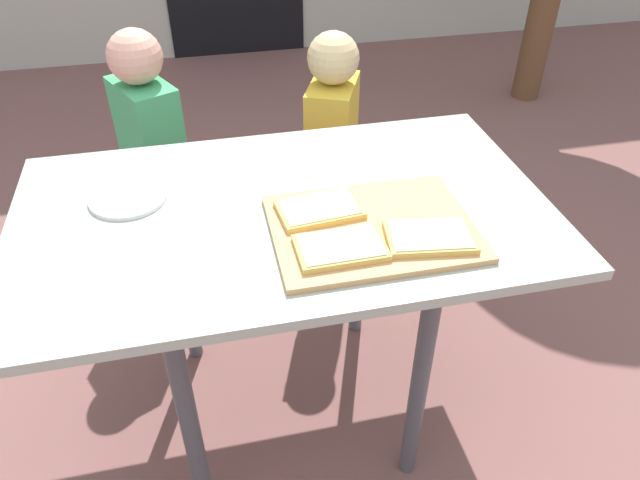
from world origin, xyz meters
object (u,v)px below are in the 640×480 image
(dining_table, at_px, (284,236))
(pizza_slice_near_left, at_px, (341,247))
(child_right, at_px, (332,150))
(pizza_slice_near_right, at_px, (430,237))
(cutting_board, at_px, (372,228))
(plate_white_left, at_px, (128,197))
(child_left, at_px, (154,153))
(pizza_slice_far_left, at_px, (320,209))

(dining_table, bearing_deg, pizza_slice_near_left, -66.52)
(pizza_slice_near_left, relative_size, child_right, 0.20)
(pizza_slice_near_right, relative_size, pizza_slice_near_left, 1.07)
(pizza_slice_near_right, bearing_deg, pizza_slice_near_left, 178.27)
(cutting_board, relative_size, child_right, 0.48)
(pizza_slice_near_left, height_order, plate_white_left, pizza_slice_near_left)
(dining_table, bearing_deg, plate_white_left, 161.94)
(pizza_slice_near_left, bearing_deg, pizza_slice_near_right, -1.73)
(pizza_slice_near_right, height_order, child_right, child_right)
(child_left, bearing_deg, plate_white_left, -92.58)
(pizza_slice_far_left, xyz_separation_m, child_left, (-0.40, 0.74, -0.21))
(plate_white_left, bearing_deg, pizza_slice_far_left, -21.85)
(pizza_slice_far_left, xyz_separation_m, child_right, (0.19, 0.66, -0.23))
(pizza_slice_near_left, distance_m, child_right, 0.85)
(cutting_board, distance_m, pizza_slice_far_left, 0.13)
(pizza_slice_far_left, height_order, child_right, child_right)
(pizza_slice_near_right, bearing_deg, dining_table, 143.55)
(dining_table, distance_m, child_left, 0.76)
(cutting_board, distance_m, child_right, 0.77)
(dining_table, distance_m, pizza_slice_near_right, 0.36)
(pizza_slice_near_left, distance_m, plate_white_left, 0.54)
(pizza_slice_near_right, height_order, pizza_slice_near_left, same)
(dining_table, height_order, pizza_slice_far_left, pizza_slice_far_left)
(cutting_board, height_order, plate_white_left, cutting_board)
(plate_white_left, xyz_separation_m, child_left, (0.03, 0.57, -0.20))
(plate_white_left, bearing_deg, dining_table, -18.06)
(child_right, bearing_deg, pizza_slice_far_left, -106.02)
(pizza_slice_near_left, relative_size, child_left, 0.20)
(plate_white_left, relative_size, child_left, 0.19)
(pizza_slice_far_left, bearing_deg, child_left, 118.34)
(child_left, distance_m, child_right, 0.59)
(pizza_slice_far_left, distance_m, plate_white_left, 0.46)
(pizza_slice_far_left, bearing_deg, pizza_slice_near_right, -36.29)
(cutting_board, bearing_deg, pizza_slice_near_right, -36.46)
(plate_white_left, relative_size, child_right, 0.20)
(plate_white_left, bearing_deg, pizza_slice_near_left, -35.76)
(pizza_slice_far_left, height_order, pizza_slice_near_right, same)
(child_left, bearing_deg, pizza_slice_far_left, -61.66)
(dining_table, relative_size, child_left, 1.30)
(cutting_board, height_order, child_right, child_right)
(dining_table, height_order, pizza_slice_near_right, pizza_slice_near_right)
(dining_table, xyz_separation_m, child_right, (0.26, 0.60, -0.13))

